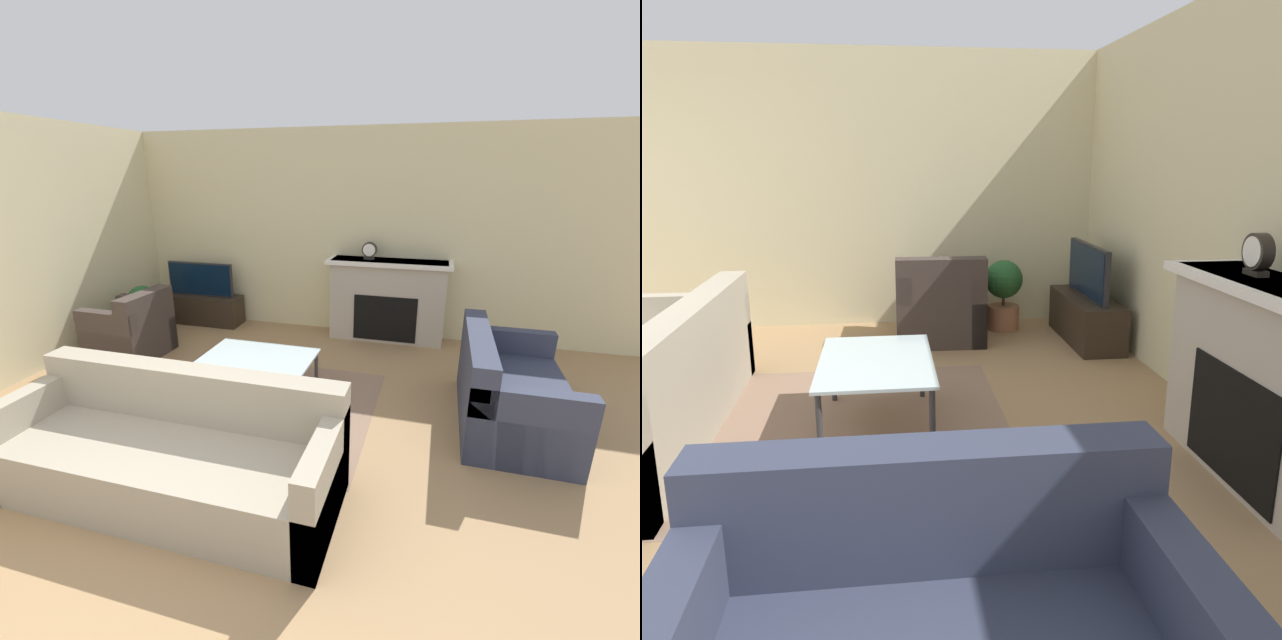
{
  "view_description": "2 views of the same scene",
  "coord_description": "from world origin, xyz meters",
  "views": [
    {
      "loc": [
        1.46,
        -1.05,
        2.11
      ],
      "look_at": [
        0.32,
        3.02,
        0.67
      ],
      "focal_mm": 24.0,
      "sensor_mm": 36.0,
      "label": 1
    },
    {
      "loc": [
        3.59,
        2.51,
        1.67
      ],
      "look_at": [
        0.06,
        2.95,
        0.74
      ],
      "focal_mm": 35.0,
      "sensor_mm": 36.0,
      "label": 2
    }
  ],
  "objects": [
    {
      "name": "coffee_table",
      "position": [
        -0.14,
        2.43,
        0.41
      ],
      "size": [
        1.06,
        0.7,
        0.45
      ],
      "color": "#333338",
      "rests_on": "ground_plane"
    },
    {
      "name": "wall_back",
      "position": [
        0.0,
        4.67,
        1.35
      ],
      "size": [
        8.55,
        0.06,
        2.7
      ],
      "color": "beige",
      "rests_on": "ground_plane"
    },
    {
      "name": "area_rug",
      "position": [
        -0.14,
        2.31,
        0.0
      ],
      "size": [
        2.26,
        1.9,
        0.0
      ],
      "color": "#896B56",
      "rests_on": "ground_plane"
    },
    {
      "name": "tv",
      "position": [
        -1.88,
        4.36,
        0.67
      ],
      "size": [
        1.01,
        0.06,
        0.49
      ],
      "color": "#232328",
      "rests_on": "tv_stand"
    },
    {
      "name": "potted_plant",
      "position": [
        -2.38,
        3.67,
        0.39
      ],
      "size": [
        0.38,
        0.38,
        0.7
      ],
      "color": "#AD704C",
      "rests_on": "ground_plane"
    },
    {
      "name": "couch_sectional",
      "position": [
        -0.19,
        1.06,
        0.29
      ],
      "size": [
        2.33,
        0.85,
        0.82
      ],
      "color": "#9E937F",
      "rests_on": "ground_plane"
    },
    {
      "name": "armchair_by_window",
      "position": [
        -2.05,
        3.0,
        0.3
      ],
      "size": [
        0.78,
        0.83,
        0.82
      ],
      "rotation": [
        0.0,
        0.0,
        -1.6
      ],
      "color": "#3D332D",
      "rests_on": "ground_plane"
    },
    {
      "name": "fireplace",
      "position": [
        0.85,
        4.43,
        0.56
      ],
      "size": [
        1.6,
        0.46,
        1.07
      ],
      "color": "#B2A899",
      "rests_on": "ground_plane"
    },
    {
      "name": "wall_left",
      "position": [
        -2.81,
        2.32,
        1.35
      ],
      "size": [
        0.06,
        7.64,
        2.7
      ],
      "color": "beige",
      "rests_on": "ground_plane"
    },
    {
      "name": "tv_stand",
      "position": [
        -1.88,
        4.36,
        0.21
      ],
      "size": [
        1.17,
        0.39,
        0.42
      ],
      "color": "#2D2319",
      "rests_on": "ground_plane"
    },
    {
      "name": "mantel_clock",
      "position": [
        0.58,
        4.44,
        1.19
      ],
      "size": [
        0.19,
        0.07,
        0.22
      ],
      "color": "#28231E",
      "rests_on": "fireplace"
    }
  ]
}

